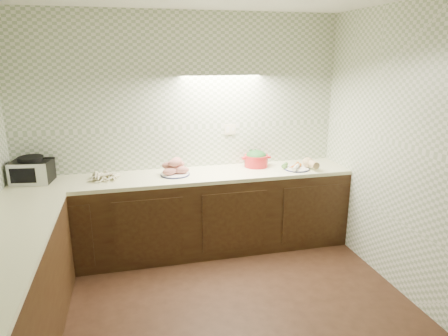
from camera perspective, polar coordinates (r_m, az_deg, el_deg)
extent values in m
cube|color=#94A784|center=(4.49, -5.91, 4.94)|extent=(3.60, 0.05, 2.60)
cube|color=#94A784|center=(3.61, 27.77, 0.45)|extent=(0.05, 3.60, 2.60)
cube|color=beige|center=(4.61, 0.88, 5.55)|extent=(0.13, 0.01, 0.12)
cube|color=black|center=(4.48, -5.10, -6.70)|extent=(3.60, 0.60, 0.86)
cube|color=beige|center=(4.33, -5.25, -1.20)|extent=(3.60, 0.60, 0.04)
cube|color=black|center=(4.47, -25.71, -0.43)|extent=(0.41, 0.33, 0.22)
cube|color=#B0B1B5|center=(4.34, -26.33, -0.97)|extent=(0.37, 0.06, 0.22)
cube|color=black|center=(4.34, -26.33, -0.97)|extent=(0.24, 0.04, 0.15)
cylinder|color=black|center=(4.44, -25.91, 1.21)|extent=(0.27, 0.27, 0.04)
cone|color=beige|center=(4.39, -16.53, -0.98)|extent=(0.11, 0.22, 0.04)
cone|color=beige|center=(4.32, -15.54, -1.16)|extent=(0.07, 0.20, 0.05)
cone|color=beige|center=(4.35, -15.20, -1.05)|extent=(0.20, 0.12, 0.04)
cone|color=beige|center=(4.32, -15.49, -1.21)|extent=(0.08, 0.21, 0.04)
cone|color=beige|center=(4.24, -16.20, -1.58)|extent=(0.17, 0.20, 0.04)
cone|color=beige|center=(4.25, -17.76, -1.61)|extent=(0.12, 0.19, 0.05)
cone|color=beige|center=(4.28, -15.10, -1.36)|extent=(0.06, 0.22, 0.04)
cone|color=beige|center=(4.32, -16.75, -1.25)|extent=(0.15, 0.18, 0.05)
cone|color=beige|center=(4.34, -15.88, -0.84)|extent=(0.12, 0.20, 0.05)
cone|color=beige|center=(4.40, -16.19, -0.63)|extent=(0.08, 0.21, 0.04)
cone|color=beige|center=(4.40, -16.46, -0.54)|extent=(0.08, 0.21, 0.05)
cone|color=beige|center=(4.40, -17.31, -0.65)|extent=(0.06, 0.21, 0.05)
cylinder|color=#191B44|center=(4.32, -7.00, -0.91)|extent=(0.31, 0.31, 0.01)
cylinder|color=white|center=(4.32, -7.00, -0.88)|extent=(0.30, 0.30, 0.02)
ellipsoid|color=#B0605D|center=(4.27, -7.73, -0.47)|extent=(0.19, 0.13, 0.08)
ellipsoid|color=#B0605D|center=(4.30, -6.16, -0.27)|extent=(0.19, 0.13, 0.08)
ellipsoid|color=#B0605D|center=(4.36, -7.30, -0.09)|extent=(0.19, 0.13, 0.08)
ellipsoid|color=#B0605D|center=(4.31, -7.76, 0.33)|extent=(0.19, 0.13, 0.08)
ellipsoid|color=#B0605D|center=(4.35, -6.72, 0.52)|extent=(0.19, 0.13, 0.08)
ellipsoid|color=#B0605D|center=(4.28, -7.00, 0.78)|extent=(0.19, 0.13, 0.08)
ellipsoid|color=#B0605D|center=(4.31, -6.90, 0.99)|extent=(0.19, 0.13, 0.08)
cylinder|color=black|center=(4.44, -6.28, -0.18)|extent=(0.13, 0.13, 0.05)
sphere|color=maroon|center=(4.43, -6.47, 0.31)|extent=(0.07, 0.07, 0.07)
sphere|color=silver|center=(4.45, -5.97, 0.26)|extent=(0.04, 0.04, 0.04)
cylinder|color=red|center=(4.62, 4.61, 1.04)|extent=(0.29, 0.29, 0.14)
cube|color=red|center=(4.57, 2.79, 1.42)|extent=(0.04, 0.06, 0.02)
cube|color=red|center=(4.65, 6.43, 1.57)|extent=(0.04, 0.06, 0.02)
ellipsoid|color=#2A6A2C|center=(4.60, 4.63, 1.69)|extent=(0.24, 0.24, 0.13)
cylinder|color=#191B44|center=(4.57, 10.37, -0.12)|extent=(0.28, 0.28, 0.01)
cylinder|color=white|center=(4.57, 10.38, -0.10)|extent=(0.27, 0.27, 0.02)
cone|color=orange|center=(4.57, 9.73, 0.25)|extent=(0.16, 0.09, 0.03)
cone|color=orange|center=(4.59, 9.65, 0.31)|extent=(0.16, 0.11, 0.03)
cone|color=orange|center=(4.59, 10.15, 0.28)|extent=(0.16, 0.09, 0.03)
cone|color=orange|center=(4.57, 10.23, 0.44)|extent=(0.13, 0.14, 0.03)
cylinder|color=white|center=(4.51, 10.22, 0.08)|extent=(0.15, 0.17, 0.04)
cylinder|color=#528638|center=(4.58, 8.68, 0.39)|extent=(0.11, 0.12, 0.05)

